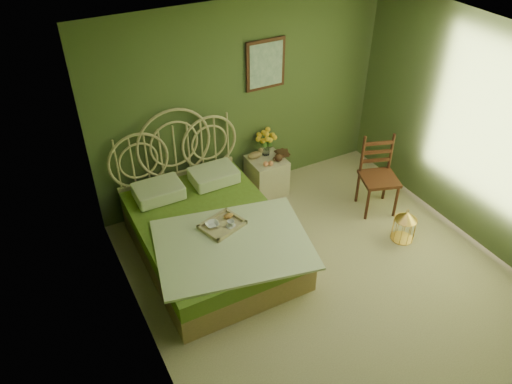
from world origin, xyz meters
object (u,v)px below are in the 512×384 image
nightstand (266,169)px  birdcage (404,226)px  bed (210,232)px  chair (376,170)px

nightstand → birdcage: size_ratio=2.30×
bed → chair: (2.28, -0.15, 0.25)m
nightstand → chair: 1.46m
bed → birdcage: 2.37m
nightstand → birdcage: 1.97m
nightstand → chair: bearing=-41.9°
birdcage → nightstand: bearing=120.3°
bed → nightstand: bearing=34.0°
nightstand → chair: (1.08, -0.97, 0.22)m
nightstand → birdcage: nightstand is taller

